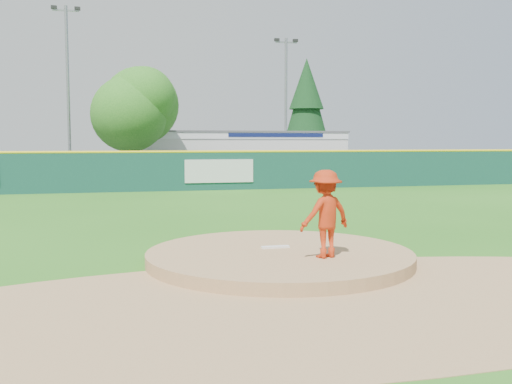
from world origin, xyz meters
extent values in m
plane|color=#286B19|center=(0.00, 0.00, 0.00)|extent=(120.00, 120.00, 0.00)
cylinder|color=#9E774C|center=(0.00, 0.00, 0.00)|extent=(5.50, 5.50, 0.50)
cube|color=white|center=(0.00, 0.30, 0.27)|extent=(0.60, 0.15, 0.04)
cylinder|color=#9E774C|center=(0.00, -3.00, 0.01)|extent=(15.40, 15.40, 0.01)
cube|color=#38383A|center=(0.00, 27.00, 0.01)|extent=(44.00, 16.00, 0.02)
imported|color=#B72D0F|center=(0.67, -0.88, 1.10)|extent=(1.24, 0.92, 1.71)
imported|color=silver|center=(-4.93, 21.31, 0.75)|extent=(5.69, 3.70, 1.46)
cube|color=silver|center=(6.00, 32.00, 1.60)|extent=(15.00, 8.00, 3.20)
cube|color=white|center=(6.00, 27.98, 3.00)|extent=(15.00, 0.06, 0.55)
cube|color=#0F194C|center=(8.00, 27.94, 3.00)|extent=(7.00, 0.03, 0.28)
cube|color=#59595B|center=(6.00, 32.00, 3.25)|extent=(15.20, 8.20, 0.12)
cube|color=silver|center=(2.02, 17.92, 1.00)|extent=(3.60, 0.04, 1.20)
cube|color=#144138|center=(0.00, 18.00, 1.00)|extent=(40.00, 0.10, 2.00)
cylinder|color=yellow|center=(0.00, 18.00, 2.00)|extent=(40.00, 0.14, 0.14)
cylinder|color=#382314|center=(-2.00, 25.00, 1.30)|extent=(0.36, 0.36, 2.60)
sphere|color=#387F23|center=(-2.00, 25.00, 4.56)|extent=(5.60, 5.60, 5.60)
cylinder|color=#382314|center=(13.00, 36.00, 0.80)|extent=(0.40, 0.40, 1.60)
cone|color=#113A16|center=(13.00, 36.00, 5.55)|extent=(4.40, 4.40, 7.90)
cylinder|color=gray|center=(-6.00, 27.00, 5.50)|extent=(0.20, 0.20, 11.00)
cube|color=gray|center=(-6.00, 27.00, 10.70)|extent=(1.60, 0.10, 0.10)
cube|color=black|center=(-6.70, 27.00, 10.85)|extent=(0.35, 0.25, 0.20)
cube|color=black|center=(-5.30, 27.00, 10.85)|extent=(0.35, 0.25, 0.20)
cylinder|color=gray|center=(9.00, 29.00, 5.00)|extent=(0.20, 0.20, 10.00)
cube|color=gray|center=(9.00, 29.00, 9.70)|extent=(1.60, 0.10, 0.10)
cube|color=black|center=(8.30, 29.00, 9.85)|extent=(0.35, 0.25, 0.20)
cube|color=black|center=(9.70, 29.00, 9.85)|extent=(0.35, 0.25, 0.20)
camera|label=1|loc=(-3.30, -11.20, 2.49)|focal=40.00mm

